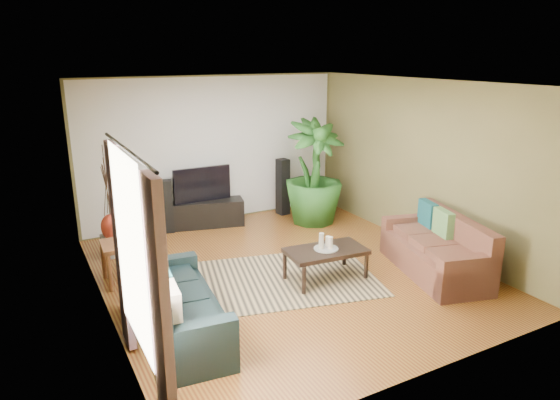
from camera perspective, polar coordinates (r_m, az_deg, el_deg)
floor at (r=7.36m, az=0.75°, el=-8.26°), size 5.50×5.50×0.00m
ceiling at (r=6.69m, az=0.84°, el=13.23°), size 5.50×5.50×0.00m
wall_back at (r=9.34m, az=-7.49°, el=5.68°), size 5.00×0.00×5.00m
wall_front at (r=4.81m, az=17.02°, el=-5.37°), size 5.00×0.00×5.00m
wall_left at (r=6.13m, az=-20.08°, el=-0.93°), size 0.00×5.50×5.50m
wall_right at (r=8.38m, az=15.94°, el=3.94°), size 0.00×5.50×5.50m
backwall_panel at (r=9.33m, az=-7.47°, el=5.67°), size 4.90×0.00×4.90m
window_pane at (r=4.62m, az=-16.77°, el=-5.58°), size 0.00×1.80×1.80m
curtain_near at (r=4.07m, az=-13.48°, el=-12.34°), size 0.08×0.35×2.20m
curtain_far at (r=5.41m, az=-17.72°, el=-5.25°), size 0.08×0.35×2.20m
curtain_rod at (r=4.38m, az=-17.10°, el=5.50°), size 0.03×1.90×0.03m
sofa_left at (r=5.79m, az=-11.52°, el=-11.19°), size 1.00×1.97×0.85m
sofa_right at (r=7.52m, az=17.29°, el=-4.97°), size 1.29×2.00×0.85m
area_rug at (r=7.15m, az=0.58°, el=-8.96°), size 2.86×2.33×0.01m
coffee_table at (r=7.10m, az=5.23°, el=-7.30°), size 1.15×0.69×0.45m
candle_tray at (r=7.01m, az=5.28°, el=-5.55°), size 0.34×0.34×0.02m
candle_tall at (r=6.95m, az=4.76°, el=-4.66°), size 0.07×0.07×0.22m
candle_mid at (r=6.96m, az=5.76°, el=-4.89°), size 0.07×0.07×0.17m
candle_short at (r=7.06m, az=5.51°, el=-4.70°), size 0.07×0.07×0.14m
tv_stand at (r=9.27m, az=-8.73°, el=-1.53°), size 1.51×0.78×0.48m
television at (r=9.12m, az=-8.88°, el=1.79°), size 1.06×0.06×0.63m
speaker_left at (r=9.02m, az=-12.67°, el=-0.71°), size 0.21×0.23×0.95m
speaker_right at (r=9.78m, az=0.32°, el=1.52°), size 0.22×0.24×1.11m
potted_plant at (r=9.21m, az=3.87°, el=3.19°), size 1.10×1.10×1.93m
plant_pot at (r=9.44m, az=3.78°, el=-1.70°), size 0.36×0.36×0.28m
pedestal at (r=8.32m, az=-18.58°, el=-4.95°), size 0.33×0.33×0.32m
vase at (r=8.21m, az=-18.77°, el=-2.94°), size 0.30×0.30×0.42m
side_table at (r=7.31m, az=-17.43°, el=-6.76°), size 0.57×0.57×0.58m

